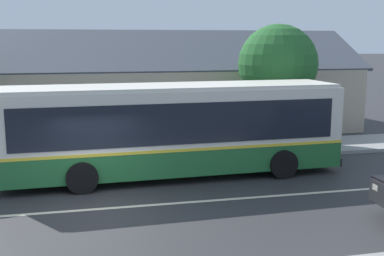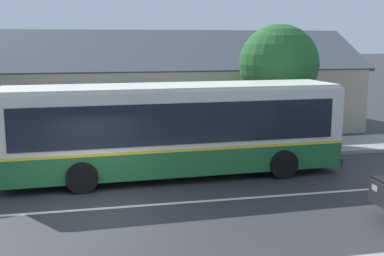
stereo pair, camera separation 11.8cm
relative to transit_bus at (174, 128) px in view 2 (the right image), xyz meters
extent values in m
plane|color=#2D2D30|center=(-2.72, -2.90, -1.72)|extent=(300.00, 300.00, 0.00)
cube|color=gray|center=(-2.72, 3.10, -1.64)|extent=(60.00, 3.00, 0.15)
cube|color=beige|center=(-2.72, -2.90, -1.72)|extent=(60.00, 0.16, 0.01)
cube|color=tan|center=(-2.49, 9.90, -0.10)|extent=(27.12, 8.23, 3.24)
cube|color=#424751|center=(-2.49, 7.85, 2.50)|extent=(27.72, 4.18, 2.09)
cube|color=#424751|center=(-2.49, 11.96, 2.50)|extent=(27.72, 4.18, 2.09)
cube|color=black|center=(7.00, 5.76, 0.06)|extent=(1.10, 0.06, 1.30)
cube|color=#4C3323|center=(1.58, 5.76, -0.67)|extent=(1.00, 0.06, 2.10)
cube|color=#236633|center=(-0.02, 0.00, -1.01)|extent=(11.63, 2.83, 0.87)
cube|color=yellow|center=(-0.02, 0.00, -0.53)|extent=(11.65, 2.85, 0.10)
cube|color=silver|center=(-0.02, 0.00, 0.44)|extent=(11.63, 2.83, 1.84)
cube|color=silver|center=(-0.02, 0.00, 1.42)|extent=(11.39, 2.70, 0.12)
cube|color=black|center=(-0.05, 1.26, 0.34)|extent=(10.63, 0.34, 1.34)
cube|color=black|center=(0.02, -1.27, 0.34)|extent=(10.63, 0.34, 1.34)
cube|color=black|center=(5.78, 0.17, 0.34)|extent=(0.10, 2.20, 1.34)
cube|color=black|center=(5.78, 0.17, 1.22)|extent=(0.09, 1.75, 0.24)
cube|color=black|center=(5.80, 0.17, -1.32)|extent=(0.15, 2.50, 0.28)
cube|color=#192D99|center=(-1.50, 1.23, -1.01)|extent=(3.24, 0.12, 0.61)
cube|color=black|center=(4.45, 1.40, -0.22)|extent=(0.90, 0.06, 2.46)
cylinder|color=black|center=(3.53, 1.35, -1.22)|extent=(1.01, 0.31, 1.00)
cylinder|color=black|center=(3.60, -1.15, -1.22)|extent=(1.01, 0.31, 1.00)
cylinder|color=black|center=(-3.23, 1.15, -1.22)|extent=(1.01, 0.31, 1.00)
cylinder|color=black|center=(-3.16, -1.34, -1.22)|extent=(1.01, 0.31, 1.00)
cube|color=silver|center=(4.46, -5.22, -0.87)|extent=(0.06, 0.24, 0.16)
cube|color=black|center=(-5.82, 2.81, -1.34)|extent=(0.08, 0.43, 0.45)
cube|color=brown|center=(-2.86, 2.59, -1.12)|extent=(1.63, 0.10, 0.04)
cube|color=brown|center=(-2.86, 2.44, -1.12)|extent=(1.63, 0.10, 0.04)
cube|color=brown|center=(-2.86, 2.30, -1.12)|extent=(1.63, 0.10, 0.04)
cube|color=brown|center=(-2.86, 2.17, -0.82)|extent=(1.63, 0.04, 0.10)
cube|color=brown|center=(-2.86, 2.17, -0.68)|extent=(1.63, 0.04, 0.10)
cube|color=black|center=(-2.21, 2.44, -1.34)|extent=(0.08, 0.43, 0.45)
cube|color=black|center=(-3.52, 2.44, -1.34)|extent=(0.08, 0.43, 0.45)
cylinder|color=#4C3828|center=(5.42, 3.93, -0.46)|extent=(0.30, 0.30, 2.53)
sphere|color=#235B28|center=(5.42, 3.93, 1.95)|extent=(3.52, 3.52, 3.52)
sphere|color=#235B28|center=(5.41, 3.85, 1.42)|extent=(2.53, 2.53, 2.53)
cylinder|color=gray|center=(6.89, 2.10, -0.37)|extent=(0.07, 0.07, 2.40)
cube|color=#1959A5|center=(6.89, 2.08, 0.58)|extent=(0.36, 0.03, 0.48)
camera|label=1|loc=(-3.01, -16.11, 2.95)|focal=45.00mm
camera|label=2|loc=(-2.90, -16.13, 2.95)|focal=45.00mm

